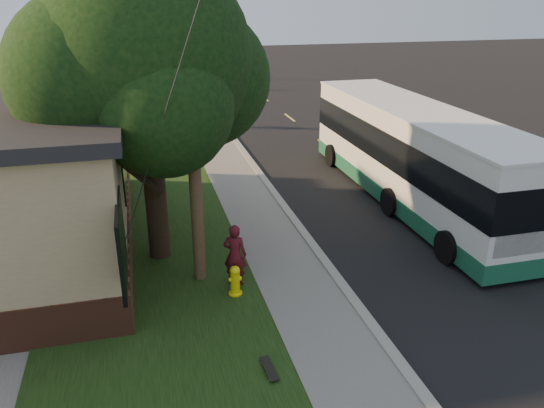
{
  "coord_description": "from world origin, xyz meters",
  "views": [
    {
      "loc": [
        -4.48,
        -10.74,
        6.76
      ],
      "look_at": [
        -1.22,
        1.87,
        1.5
      ],
      "focal_mm": 35.0,
      "sensor_mm": 36.0,
      "label": 1
    }
  ],
  "objects_px": {
    "transit_bus": "(414,153)",
    "bare_tree_near": "(153,85)",
    "utility_pole": "(190,95)",
    "traffic_signal": "(193,38)",
    "distant_car": "(224,72)",
    "leafy_tree": "(145,62)",
    "skateboard_main": "(269,369)",
    "fire_hydrant": "(235,280)",
    "bare_tree_far": "(152,60)",
    "skateboarder": "(235,255)"
  },
  "relations": [
    {
      "from": "utility_pole",
      "to": "skateboard_main",
      "type": "relative_size",
      "value": 12.29
    },
    {
      "from": "fire_hydrant",
      "to": "distant_car",
      "type": "bearing_deg",
      "value": 80.73
    },
    {
      "from": "traffic_signal",
      "to": "bare_tree_far",
      "type": "bearing_deg",
      "value": -131.19
    },
    {
      "from": "fire_hydrant",
      "to": "traffic_signal",
      "type": "height_order",
      "value": "traffic_signal"
    },
    {
      "from": "leafy_tree",
      "to": "distant_car",
      "type": "bearing_deg",
      "value": 76.96
    },
    {
      "from": "bare_tree_far",
      "to": "distant_car",
      "type": "distance_m",
      "value": 6.08
    },
    {
      "from": "distant_car",
      "to": "utility_pole",
      "type": "bearing_deg",
      "value": -95.5
    },
    {
      "from": "utility_pole",
      "to": "bare_tree_near",
      "type": "height_order",
      "value": "utility_pole"
    },
    {
      "from": "utility_pole",
      "to": "leafy_tree",
      "type": "relative_size",
      "value": 1.16
    },
    {
      "from": "fire_hydrant",
      "to": "bare_tree_near",
      "type": "height_order",
      "value": "bare_tree_near"
    },
    {
      "from": "transit_bus",
      "to": "skateboard_main",
      "type": "height_order",
      "value": "transit_bus"
    },
    {
      "from": "bare_tree_near",
      "to": "skateboarder",
      "type": "xyz_separation_m",
      "value": [
        1.0,
        -17.51,
        -1.3
      ]
    },
    {
      "from": "skateboarder",
      "to": "skateboard_main",
      "type": "height_order",
      "value": "skateboarder"
    },
    {
      "from": "utility_pole",
      "to": "bare_tree_far",
      "type": "distance_m",
      "value": 29.13
    },
    {
      "from": "traffic_signal",
      "to": "transit_bus",
      "type": "bearing_deg",
      "value": -82.46
    },
    {
      "from": "leafy_tree",
      "to": "bare_tree_near",
      "type": "distance_m",
      "value": 15.66
    },
    {
      "from": "traffic_signal",
      "to": "skateboarder",
      "type": "relative_size",
      "value": 3.51
    },
    {
      "from": "transit_bus",
      "to": "distant_car",
      "type": "bearing_deg",
      "value": 93.72
    },
    {
      "from": "bare_tree_near",
      "to": "transit_bus",
      "type": "bearing_deg",
      "value": -59.52
    },
    {
      "from": "fire_hydrant",
      "to": "traffic_signal",
      "type": "bearing_deg",
      "value": 84.79
    },
    {
      "from": "bare_tree_far",
      "to": "skateboarder",
      "type": "xyz_separation_m",
      "value": [
        0.5,
        -29.51,
        -1.15
      ]
    },
    {
      "from": "bare_tree_near",
      "to": "bare_tree_far",
      "type": "relative_size",
      "value": 1.07
    },
    {
      "from": "transit_bus",
      "to": "bare_tree_near",
      "type": "bearing_deg",
      "value": 120.48
    },
    {
      "from": "fire_hydrant",
      "to": "bare_tree_far",
      "type": "bearing_deg",
      "value": 90.76
    },
    {
      "from": "bare_tree_far",
      "to": "skateboarder",
      "type": "relative_size",
      "value": 2.57
    },
    {
      "from": "skateboard_main",
      "to": "distant_car",
      "type": "relative_size",
      "value": 0.17
    },
    {
      "from": "traffic_signal",
      "to": "distant_car",
      "type": "distance_m",
      "value": 3.82
    },
    {
      "from": "leafy_tree",
      "to": "skateboard_main",
      "type": "relative_size",
      "value": 10.56
    },
    {
      "from": "transit_bus",
      "to": "traffic_signal",
      "type": "bearing_deg",
      "value": 97.54
    },
    {
      "from": "skateboarder",
      "to": "transit_bus",
      "type": "bearing_deg",
      "value": -125.9
    },
    {
      "from": "fire_hydrant",
      "to": "leafy_tree",
      "type": "bearing_deg",
      "value": 120.67
    },
    {
      "from": "utility_pole",
      "to": "traffic_signal",
      "type": "relative_size",
      "value": 1.65
    },
    {
      "from": "distant_car",
      "to": "skateboarder",
      "type": "bearing_deg",
      "value": -93.91
    },
    {
      "from": "bare_tree_far",
      "to": "traffic_signal",
      "type": "relative_size",
      "value": 0.73
    },
    {
      "from": "leafy_tree",
      "to": "bare_tree_far",
      "type": "xyz_separation_m",
      "value": [
        1.17,
        27.35,
        -3.16
      ]
    },
    {
      "from": "skateboarder",
      "to": "leafy_tree",
      "type": "bearing_deg",
      "value": -28.9
    },
    {
      "from": "transit_bus",
      "to": "skateboarder",
      "type": "height_order",
      "value": "transit_bus"
    },
    {
      "from": "skateboard_main",
      "to": "skateboarder",
      "type": "bearing_deg",
      "value": 90.0
    },
    {
      "from": "utility_pole",
      "to": "bare_tree_near",
      "type": "bearing_deg",
      "value": 90.66
    },
    {
      "from": "bare_tree_near",
      "to": "distant_car",
      "type": "bearing_deg",
      "value": 66.32
    },
    {
      "from": "bare_tree_far",
      "to": "traffic_signal",
      "type": "height_order",
      "value": "traffic_signal"
    },
    {
      "from": "fire_hydrant",
      "to": "leafy_tree",
      "type": "xyz_separation_m",
      "value": [
        -1.57,
        2.65,
        4.73
      ]
    },
    {
      "from": "distant_car",
      "to": "fire_hydrant",
      "type": "bearing_deg",
      "value": -93.94
    },
    {
      "from": "bare_tree_near",
      "to": "transit_bus",
      "type": "xyz_separation_m",
      "value": [
        7.9,
        -13.41,
        -0.43
      ]
    },
    {
      "from": "fire_hydrant",
      "to": "skateboard_main",
      "type": "xyz_separation_m",
      "value": [
        0.1,
        -2.87,
        -0.31
      ]
    },
    {
      "from": "bare_tree_far",
      "to": "traffic_signal",
      "type": "xyz_separation_m",
      "value": [
        3.5,
        4.0,
        1.16
      ]
    },
    {
      "from": "leafy_tree",
      "to": "fire_hydrant",
      "type": "bearing_deg",
      "value": -59.33
    },
    {
      "from": "traffic_signal",
      "to": "fire_hydrant",
      "type": "bearing_deg",
      "value": -95.21
    },
    {
      "from": "leafy_tree",
      "to": "utility_pole",
      "type": "bearing_deg",
      "value": -62.4
    },
    {
      "from": "utility_pole",
      "to": "transit_bus",
      "type": "height_order",
      "value": "utility_pole"
    }
  ]
}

